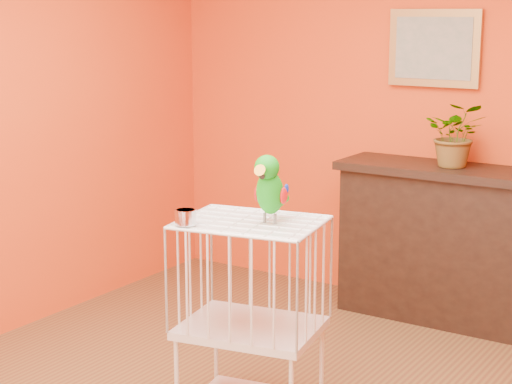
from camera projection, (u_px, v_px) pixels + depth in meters
The scene contains 7 objects.
room_shell at pixel (245, 104), 3.77m from camera, with size 4.50×4.50×4.50m.
console_cabinet at pixel (442, 243), 5.54m from camera, with size 1.37×0.49×1.02m.
potted_plant at pixel (457, 141), 5.39m from camera, with size 0.37×0.41×0.32m, color #26722D.
framed_picture at pixel (434, 48), 5.56m from camera, with size 0.62×0.04×0.50m.
birdcage at pixel (251, 318), 4.16m from camera, with size 0.74×0.62×1.01m.
feed_cup at pixel (186, 217), 3.97m from camera, with size 0.10×0.10×0.07m, color silver.
parrot at pixel (270, 188), 4.00m from camera, with size 0.17×0.30×0.33m.
Camera 1 is at (2.10, -3.13, 1.99)m, focal length 60.00 mm.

